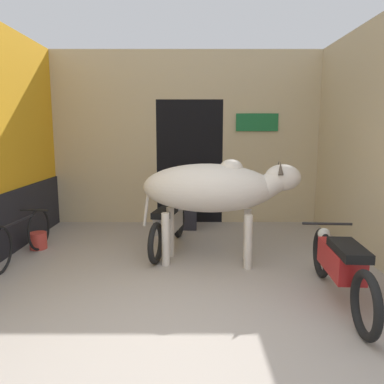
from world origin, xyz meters
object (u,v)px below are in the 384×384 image
cow (213,189)px  plastic_stool (175,213)px  motorcycle_far (167,224)px  bucket (37,241)px  shopkeeper_seated (189,196)px  motorcycle_near (339,264)px  bicycle (19,238)px

cow → plastic_stool: (-0.61, 2.10, -0.80)m
motorcycle_far → cow: bearing=-42.6°
motorcycle_far → bucket: (-2.04, 0.00, -0.27)m
shopkeeper_seated → plastic_stool: size_ratio=2.58×
cow → motorcycle_near: cow is taller
motorcycle_near → motorcycle_far: 2.67m
motorcycle_near → shopkeeper_seated: size_ratio=1.76×
motorcycle_near → shopkeeper_seated: 3.50m
cow → shopkeeper_seated: bearing=100.4°
cow → motorcycle_far: bearing=137.4°
motorcycle_near → plastic_stool: (-1.88, 3.33, -0.18)m
shopkeeper_seated → plastic_stool: 0.52m
cow → bicycle: size_ratio=1.28×
bucket → bicycle: bearing=-90.5°
motorcycle_near → bicycle: size_ratio=1.21×
motorcycle_near → motorcycle_far: (-1.93, 1.85, -0.02)m
motorcycle_near → bucket: motorcycle_near is taller
motorcycle_far → bucket: motorcycle_far is taller
motorcycle_near → bucket: size_ratio=7.87×
bicycle → shopkeeper_seated: (2.36, 1.82, 0.29)m
cow → bicycle: 2.79m
cow → shopkeeper_seated: size_ratio=1.86×
shopkeeper_seated → bucket: size_ratio=4.49×
motorcycle_far → plastic_stool: motorcycle_far is taller
cow → bicycle: cow is taller
bicycle → shopkeeper_seated: 3.00m
cow → plastic_stool: size_ratio=4.79×
bicycle → motorcycle_far: bearing=15.5°
motorcycle_far → bicycle: 2.12m
cow → bucket: bearing=167.2°
bicycle → bucket: 0.60m
cow → plastic_stool: cow is taller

